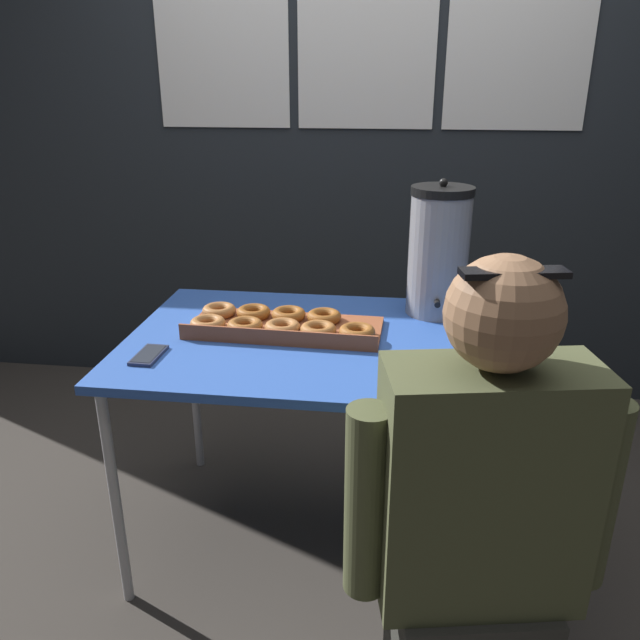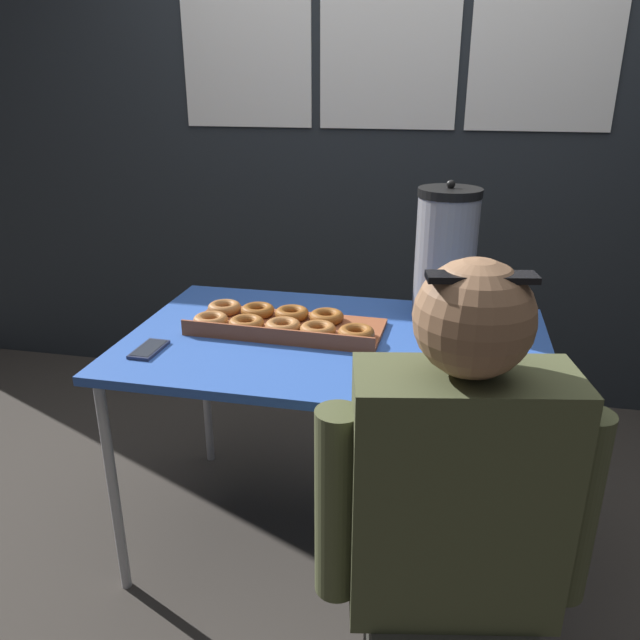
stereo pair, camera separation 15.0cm
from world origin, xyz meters
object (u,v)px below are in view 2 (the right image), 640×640
at_px(coffee_urn, 446,254).
at_px(cell_phone, 149,349).
at_px(person_seated, 451,552).
at_px(donut_box, 282,323).

xyz_separation_m(coffee_urn, cell_phone, (-0.86, -0.49, -0.22)).
bearing_deg(person_seated, donut_box, -62.76).
relative_size(donut_box, person_seated, 0.51).
xyz_separation_m(donut_box, person_seated, (0.57, -0.73, -0.20)).
bearing_deg(cell_phone, donut_box, 37.48).
height_order(cell_phone, person_seated, person_seated).
height_order(coffee_urn, person_seated, person_seated).
relative_size(donut_box, cell_phone, 4.44).
height_order(donut_box, person_seated, person_seated).
height_order(coffee_urn, cell_phone, coffee_urn).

